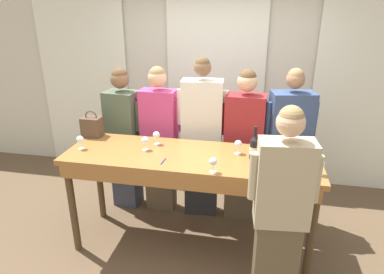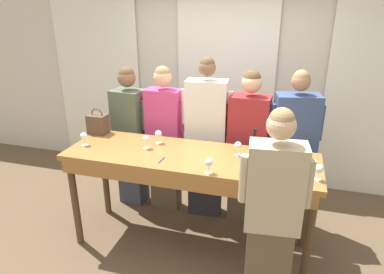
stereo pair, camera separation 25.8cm
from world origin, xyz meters
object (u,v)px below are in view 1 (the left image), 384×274
(wine_glass_front_mid, at_px, (238,144))
(wine_glass_back_left, at_px, (307,167))
(tasting_bar, at_px, (190,167))
(wine_glass_center_mid, at_px, (145,141))
(guest_navy_coat, at_px, (288,150))
(guest_striped_shirt, at_px, (244,146))
(wine_glass_front_left, at_px, (321,165))
(guest_pink_top, at_px, (159,139))
(wine_glass_back_mid, at_px, (80,140))
(wine_bottle, at_px, (254,147))
(handbag, at_px, (92,126))
(wine_glass_front_right, at_px, (296,170))
(wine_glass_center_right, at_px, (213,162))
(wine_glass_center_left, at_px, (156,135))
(guest_cream_sweater, at_px, (202,139))
(host_pouring, at_px, (280,214))
(guest_olive_jacket, at_px, (124,138))

(wine_glass_front_mid, distance_m, wine_glass_back_left, 0.69)
(tasting_bar, relative_size, wine_glass_center_mid, 17.64)
(wine_glass_back_left, xyz_separation_m, guest_navy_coat, (-0.07, 0.89, -0.23))
(wine_glass_center_mid, distance_m, guest_striped_shirt, 1.13)
(wine_glass_front_left, relative_size, guest_pink_top, 0.08)
(wine_glass_back_left, relative_size, wine_glass_back_mid, 1.00)
(tasting_bar, xyz_separation_m, guest_navy_coat, (0.94, 0.66, -0.02))
(wine_glass_front_left, relative_size, guest_striped_shirt, 0.08)
(wine_bottle, height_order, handbag, wine_bottle)
(wine_glass_back_mid, bearing_deg, handbag, 97.45)
(tasting_bar, xyz_separation_m, wine_glass_front_right, (0.93, -0.30, 0.21))
(wine_glass_front_right, bearing_deg, wine_glass_center_right, 179.51)
(wine_glass_back_left, bearing_deg, guest_navy_coat, 94.77)
(wine_bottle, relative_size, guest_navy_coat, 0.18)
(wine_glass_back_mid, xyz_separation_m, guest_striped_shirt, (1.55, 0.71, -0.24))
(wine_glass_center_left, distance_m, wine_glass_center_mid, 0.17)
(wine_glass_center_mid, bearing_deg, guest_pink_top, 93.95)
(wine_glass_center_mid, bearing_deg, wine_glass_front_right, -14.00)
(guest_cream_sweater, xyz_separation_m, guest_striped_shirt, (0.47, -0.00, -0.05))
(wine_glass_back_left, height_order, guest_pink_top, guest_pink_top)
(wine_glass_center_mid, height_order, wine_glass_back_left, same)
(handbag, distance_m, guest_pink_top, 0.76)
(wine_glass_front_right, distance_m, guest_cream_sweater, 1.34)
(wine_glass_front_mid, height_order, wine_glass_front_right, same)
(wine_glass_center_mid, xyz_separation_m, host_pouring, (1.27, -0.66, -0.23))
(wine_glass_back_mid, bearing_deg, wine_glass_front_mid, 7.23)
(wine_glass_center_left, bearing_deg, handbag, 173.55)
(wine_glass_front_right, height_order, host_pouring, host_pouring)
(wine_glass_front_mid, relative_size, wine_glass_center_right, 1.00)
(wine_glass_center_mid, relative_size, wine_glass_back_mid, 1.00)
(guest_pink_top, bearing_deg, wine_glass_center_mid, -86.05)
(guest_pink_top, bearing_deg, guest_striped_shirt, 0.00)
(tasting_bar, height_order, wine_glass_center_left, wine_glass_center_left)
(wine_glass_front_left, bearing_deg, tasting_bar, 171.84)
(wine_glass_front_mid, height_order, wine_glass_back_left, same)
(wine_glass_front_mid, bearing_deg, host_pouring, -63.04)
(wine_glass_center_left, height_order, guest_cream_sweater, guest_cream_sweater)
(tasting_bar, height_order, guest_cream_sweater, guest_cream_sweater)
(handbag, bearing_deg, guest_olive_jacket, 61.97)
(guest_olive_jacket, relative_size, guest_pink_top, 0.98)
(wine_glass_back_mid, height_order, host_pouring, host_pouring)
(guest_cream_sweater, bearing_deg, wine_glass_center_mid, -126.66)
(wine_bottle, distance_m, wine_glass_back_left, 0.52)
(guest_navy_coat, bearing_deg, guest_pink_top, -180.00)
(wine_glass_front_left, bearing_deg, wine_glass_front_mid, 156.68)
(handbag, xyz_separation_m, guest_cream_sweater, (1.12, 0.37, -0.20))
(tasting_bar, relative_size, wine_glass_front_mid, 17.64)
(guest_olive_jacket, bearing_deg, wine_glass_front_mid, -20.88)
(wine_glass_front_right, height_order, guest_olive_jacket, guest_olive_jacket)
(wine_glass_center_left, distance_m, guest_navy_coat, 1.42)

